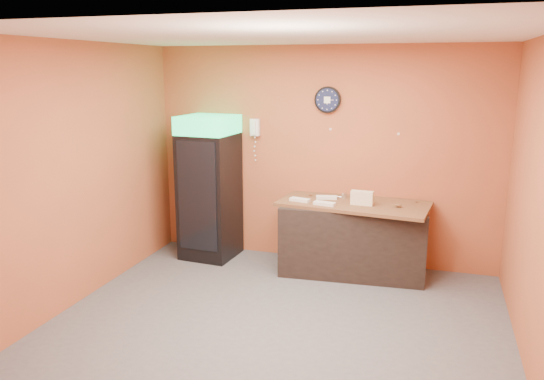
% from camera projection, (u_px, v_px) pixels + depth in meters
% --- Properties ---
extents(floor, '(4.50, 4.50, 0.00)m').
position_uv_depth(floor, '(278.00, 324.00, 5.33)').
color(floor, '#47474C').
rests_on(floor, ground).
extents(back_wall, '(4.50, 0.02, 2.80)m').
position_uv_depth(back_wall, '(322.00, 156.00, 6.87)').
color(back_wall, '#B25632').
rests_on(back_wall, floor).
extents(left_wall, '(0.02, 4.00, 2.80)m').
position_uv_depth(left_wall, '(77.00, 175.00, 5.67)').
color(left_wall, '#B25632').
rests_on(left_wall, floor).
extents(right_wall, '(0.02, 4.00, 2.80)m').
position_uv_depth(right_wall, '(539.00, 207.00, 4.36)').
color(right_wall, '#B25632').
rests_on(right_wall, floor).
extents(ceiling, '(4.50, 4.00, 0.02)m').
position_uv_depth(ceiling, '(278.00, 35.00, 4.70)').
color(ceiling, white).
rests_on(ceiling, back_wall).
extents(beverage_cooler, '(0.72, 0.73, 1.91)m').
position_uv_depth(beverage_cooler, '(208.00, 190.00, 7.03)').
color(beverage_cooler, black).
rests_on(beverage_cooler, floor).
extents(prep_counter, '(1.79, 0.90, 0.87)m').
position_uv_depth(prep_counter, '(353.00, 239.00, 6.59)').
color(prep_counter, black).
rests_on(prep_counter, floor).
extents(wall_clock, '(0.33, 0.06, 0.33)m').
position_uv_depth(wall_clock, '(328.00, 100.00, 6.66)').
color(wall_clock, black).
rests_on(wall_clock, back_wall).
extents(wall_phone, '(0.12, 0.11, 0.22)m').
position_uv_depth(wall_phone, '(255.00, 127.00, 7.01)').
color(wall_phone, white).
rests_on(wall_phone, back_wall).
extents(butcher_paper, '(1.87, 1.04, 0.04)m').
position_uv_depth(butcher_paper, '(354.00, 204.00, 6.49)').
color(butcher_paper, brown).
rests_on(butcher_paper, prep_counter).
extents(sub_roll_stack, '(0.27, 0.11, 0.17)m').
position_uv_depth(sub_roll_stack, '(362.00, 198.00, 6.34)').
color(sub_roll_stack, beige).
rests_on(sub_roll_stack, butcher_paper).
extents(wrapped_sandwich_left, '(0.27, 0.15, 0.04)m').
position_uv_depth(wrapped_sandwich_left, '(300.00, 200.00, 6.52)').
color(wrapped_sandwich_left, silver).
rests_on(wrapped_sandwich_left, butcher_paper).
extents(wrapped_sandwich_mid, '(0.27, 0.14, 0.04)m').
position_uv_depth(wrapped_sandwich_mid, '(325.00, 204.00, 6.34)').
color(wrapped_sandwich_mid, silver).
rests_on(wrapped_sandwich_mid, butcher_paper).
extents(wrapped_sandwich_right, '(0.27, 0.16, 0.04)m').
position_uv_depth(wrapped_sandwich_right, '(326.00, 197.00, 6.64)').
color(wrapped_sandwich_right, silver).
rests_on(wrapped_sandwich_right, butcher_paper).
extents(kitchen_tool, '(0.07, 0.07, 0.07)m').
position_uv_depth(kitchen_tool, '(344.00, 196.00, 6.67)').
color(kitchen_tool, silver).
rests_on(kitchen_tool, butcher_paper).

